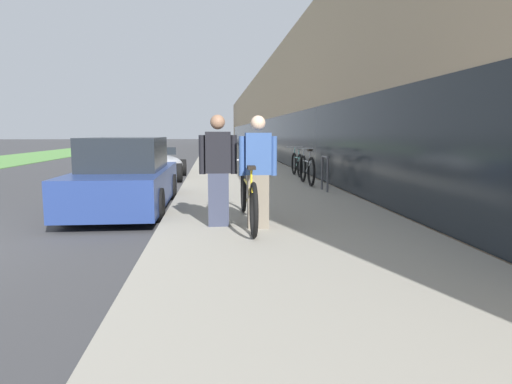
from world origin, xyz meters
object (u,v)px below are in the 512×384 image
(person_bystander, at_px, (218,171))
(vintage_roadster_curbside, at_px, (158,165))
(bike_rack_hoop, at_px, (325,170))
(cruiser_bike_nearest, at_px, (307,169))
(tandem_bicycle, at_px, (248,198))
(person_rider, at_px, (258,172))
(parked_sedan_curbside, at_px, (126,178))
(cruiser_bike_middle, at_px, (297,164))

(person_bystander, relative_size, vintage_roadster_curbside, 0.44)
(person_bystander, bearing_deg, bike_rack_hoop, 56.33)
(cruiser_bike_nearest, bearing_deg, bike_rack_hoop, -84.99)
(tandem_bicycle, bearing_deg, person_rider, -70.99)
(bike_rack_hoop, bearing_deg, tandem_bicycle, -119.66)
(tandem_bicycle, distance_m, person_rider, 0.57)
(person_rider, distance_m, parked_sedan_curbside, 3.61)
(tandem_bicycle, xyz_separation_m, person_bystander, (-0.46, -0.14, 0.44))
(cruiser_bike_nearest, distance_m, parked_sedan_curbside, 5.23)
(bike_rack_hoop, bearing_deg, cruiser_bike_nearest, 95.01)
(person_rider, xyz_separation_m, cruiser_bike_middle, (2.07, 8.01, -0.44))
(cruiser_bike_nearest, height_order, parked_sedan_curbside, parked_sedan_curbside)
(cruiser_bike_nearest, bearing_deg, person_bystander, -114.65)
(person_bystander, height_order, cruiser_bike_nearest, person_bystander)
(vintage_roadster_curbside, bearing_deg, person_bystander, -77.60)
(person_bystander, xyz_separation_m, cruiser_bike_middle, (2.65, 7.80, -0.44))
(tandem_bicycle, xyz_separation_m, vintage_roadster_curbside, (-2.38, 8.60, -0.09))
(tandem_bicycle, distance_m, cruiser_bike_middle, 7.97)
(tandem_bicycle, relative_size, person_bystander, 1.67)
(tandem_bicycle, relative_size, parked_sedan_curbside, 0.62)
(tandem_bicycle, bearing_deg, vintage_roadster_curbside, 105.47)
(bike_rack_hoop, relative_size, parked_sedan_curbside, 0.19)
(person_rider, bearing_deg, cruiser_bike_middle, 75.51)
(person_rider, relative_size, parked_sedan_curbside, 0.37)
(tandem_bicycle, distance_m, bike_rack_hoop, 4.37)
(bike_rack_hoop, distance_m, cruiser_bike_nearest, 1.50)
(tandem_bicycle, relative_size, vintage_roadster_curbside, 0.73)
(tandem_bicycle, bearing_deg, bike_rack_hoop, 60.34)
(bike_rack_hoop, bearing_deg, person_bystander, -123.67)
(person_bystander, xyz_separation_m, vintage_roadster_curbside, (-1.92, 8.74, -0.53))
(person_rider, height_order, cruiser_bike_nearest, person_rider)
(parked_sedan_curbside, bearing_deg, person_rider, -48.22)
(cruiser_bike_nearest, distance_m, cruiser_bike_middle, 2.37)
(cruiser_bike_nearest, distance_m, vintage_roadster_curbside, 5.51)
(cruiser_bike_nearest, bearing_deg, person_rider, -108.69)
(tandem_bicycle, height_order, bike_rack_hoop, tandem_bicycle)
(tandem_bicycle, height_order, vintage_roadster_curbside, tandem_bicycle)
(cruiser_bike_nearest, xyz_separation_m, parked_sedan_curbside, (-4.31, -2.96, 0.10))
(tandem_bicycle, height_order, person_rider, person_rider)
(vintage_roadster_curbside, bearing_deg, parked_sedan_curbside, -89.05)
(person_rider, height_order, vintage_roadster_curbside, person_rider)
(cruiser_bike_nearest, bearing_deg, vintage_roadster_curbside, 143.14)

